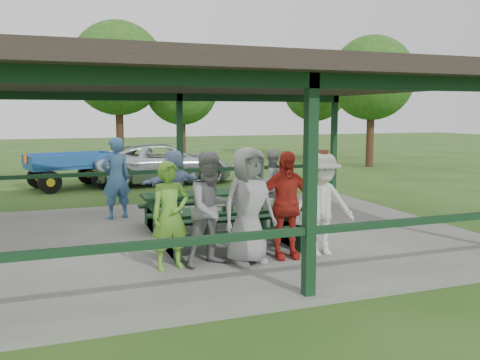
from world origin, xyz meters
name	(u,v)px	position (x,y,z in m)	size (l,w,h in m)	color
ground	(223,238)	(0.00, 0.00, 0.00)	(90.00, 90.00, 0.00)	#254D18
concrete_slab	(223,236)	(0.00, 0.00, 0.05)	(10.00, 8.00, 0.10)	slate
pavilion_structure	(222,83)	(0.00, 0.00, 3.17)	(10.60, 8.60, 3.24)	black
picnic_table_near	(231,224)	(-0.24, -1.20, 0.57)	(2.59, 1.39, 0.75)	black
picnic_table_far	(204,205)	(-0.17, 0.80, 0.58)	(2.71, 1.39, 0.75)	black
table_setting	(240,206)	(-0.04, -1.16, 0.88)	(2.40, 0.45, 0.10)	white
contestant_green	(170,216)	(-1.53, -2.00, 0.97)	(0.63, 0.42, 1.73)	#63A62E
contestant_grey_left	(212,209)	(-0.85, -2.03, 1.04)	(0.91, 0.71, 1.88)	gray
contestant_grey_mid	(249,206)	(-0.25, -2.14, 1.07)	(0.95, 0.62, 1.94)	gray
contestant_red	(285,205)	(0.46, -2.05, 1.03)	(1.08, 0.45, 1.85)	#B2271D
contestant_white_fedora	(322,204)	(1.16, -2.07, 1.00)	(1.23, 0.80, 1.85)	silver
spectator_lblue	(174,184)	(-0.62, 1.80, 0.92)	(1.53, 0.49, 1.65)	#809BC6
spectator_blue	(116,178)	(-1.89, 2.31, 1.06)	(0.70, 0.46, 1.92)	#396695
spectator_grey	(271,183)	(1.73, 1.52, 0.89)	(0.77, 0.60, 1.58)	gray
pickup_truck	(163,163)	(0.51, 8.72, 0.73)	(2.43, 5.26, 1.46)	silver
farm_trailer	(70,170)	(-2.78, 8.41, 0.65)	(3.78, 2.24, 1.31)	#1B4D96
tree_left	(118,69)	(-0.33, 14.75, 4.62)	(4.37, 4.37, 6.82)	#332114
tree_mid	(181,89)	(2.65, 14.67, 3.73)	(3.53, 3.53, 5.52)	#332114
tree_right	(372,78)	(10.99, 11.00, 4.20)	(3.97, 3.97, 6.21)	#332114
tree_far_right	(315,89)	(11.11, 16.79, 3.94)	(3.72, 3.72, 5.82)	#332114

